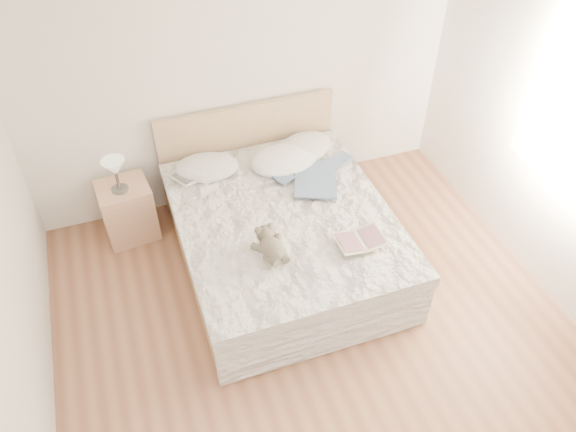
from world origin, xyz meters
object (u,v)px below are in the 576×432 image
object	(u,v)px
childrens_book	(360,240)
bed	(281,232)
teddy_bear	(272,254)
nightstand	(128,211)
photo_book	(194,177)
table_lamp	(115,169)

from	to	relation	value
childrens_book	bed	bearing A→B (deg)	126.05
bed	teddy_bear	distance (m)	0.68
nightstand	teddy_bear	bearing A→B (deg)	-53.07
bed	nightstand	bearing A→B (deg)	148.03
childrens_book	teddy_bear	distance (m)	0.70
bed	nightstand	world-z (taller)	bed
bed	photo_book	distance (m)	0.91
table_lamp	photo_book	size ratio (longest dim) A/B	0.92
photo_book	teddy_bear	xyz separation A→B (m)	(0.35, -1.13, 0.02)
bed	photo_book	world-z (taller)	bed
table_lamp	photo_book	distance (m)	0.67
bed	teddy_bear	bearing A→B (deg)	-115.16
bed	childrens_book	xyz separation A→B (m)	(0.44, -0.60, 0.32)
childrens_book	teddy_bear	size ratio (longest dim) A/B	1.23
nightstand	teddy_bear	distance (m)	1.66
bed	nightstand	xyz separation A→B (m)	(-1.22, 0.76, -0.03)
nightstand	teddy_bear	xyz separation A→B (m)	(0.97, -1.29, 0.37)
bed	table_lamp	bearing A→B (deg)	149.57
table_lamp	photo_book	bearing A→B (deg)	-10.83
bed	photo_book	xyz separation A→B (m)	(-0.60, 0.60, 0.32)
teddy_bear	table_lamp	bearing A→B (deg)	118.80
photo_book	table_lamp	bearing A→B (deg)	138.75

